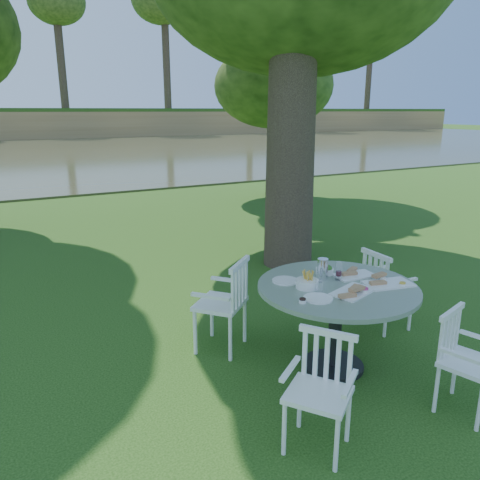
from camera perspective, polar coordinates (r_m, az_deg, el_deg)
ground at (r=5.59m, az=1.00°, el=-8.91°), size 140.00×140.00×0.00m
table at (r=4.31m, az=11.71°, el=-7.33°), size 1.42×1.42×0.81m
chair_ne at (r=5.26m, az=16.86°, el=-5.15°), size 0.44×0.46×0.87m
chair_nw at (r=4.59m, az=-1.35°, el=-7.13°), size 0.64×0.64×0.93m
chair_sw at (r=3.46m, az=9.97°, el=-16.55°), size 0.56×0.57×0.83m
chair_se at (r=4.14m, az=25.25°, el=-12.35°), size 0.50×0.48×0.82m
tableware at (r=4.27m, az=11.31°, el=-4.83°), size 1.18×0.80×0.20m
river at (r=27.62m, az=-23.78°, el=9.43°), size 100.00×28.00×0.12m
far_bank at (r=45.88m, az=-26.88°, el=20.13°), size 100.00×18.00×15.20m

